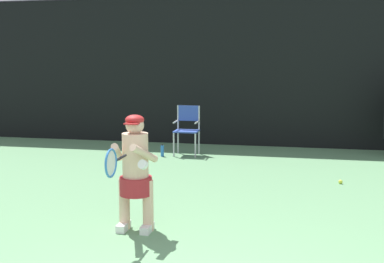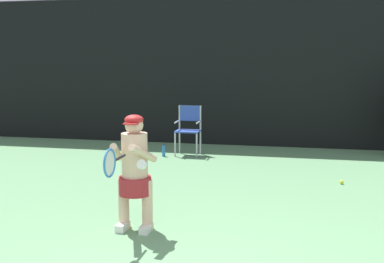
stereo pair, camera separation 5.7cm
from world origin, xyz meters
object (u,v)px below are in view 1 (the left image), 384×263
object	(u,v)px
tennis_player	(135,169)
water_bottle	(162,151)
umpire_chair	(187,127)
tennis_racket	(112,163)
tennis_ball_loose	(341,182)

from	to	relation	value
tennis_player	water_bottle	bearing A→B (deg)	101.52
water_bottle	tennis_player	size ratio (longest dim) A/B	0.19
umpire_chair	water_bottle	xyz separation A→B (m)	(-0.49, -0.31, -0.50)
tennis_player	tennis_racket	bearing A→B (deg)	-93.56
tennis_ball_loose	tennis_racket	bearing A→B (deg)	-127.81
water_bottle	tennis_racket	world-z (taller)	tennis_racket
water_bottle	tennis_player	bearing A→B (deg)	-78.48
water_bottle	tennis_racket	size ratio (longest dim) A/B	0.44
water_bottle	tennis_racket	distance (m)	5.27
water_bottle	tennis_player	world-z (taller)	tennis_player
tennis_player	tennis_racket	xyz separation A→B (m)	(-0.04, -0.64, 0.21)
umpire_chair	tennis_ball_loose	size ratio (longest dim) A/B	15.88
tennis_racket	tennis_ball_loose	world-z (taller)	tennis_racket
water_bottle	tennis_racket	bearing A→B (deg)	-80.32
umpire_chair	water_bottle	world-z (taller)	umpire_chair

